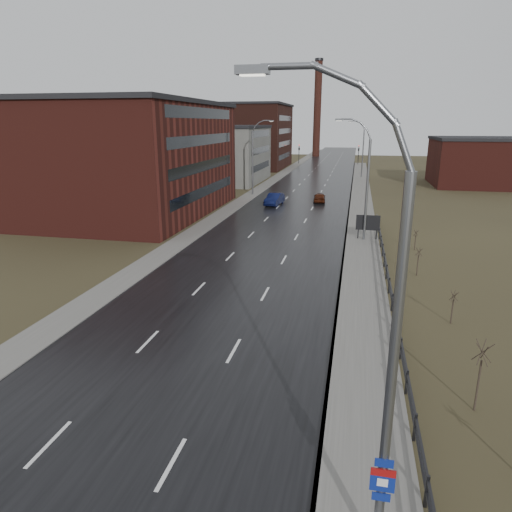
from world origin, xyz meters
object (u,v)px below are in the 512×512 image
at_px(billboard, 368,223).
at_px(car_near, 274,200).
at_px(streetlight_main, 379,347).
at_px(car_far, 320,198).

height_order(billboard, car_near, billboard).
relative_size(streetlight_main, billboard, 4.83).
distance_m(streetlight_main, billboard, 34.51).
height_order(streetlight_main, car_near, streetlight_main).
distance_m(streetlight_main, car_far, 55.80).
height_order(streetlight_main, billboard, streetlight_main).
relative_size(streetlight_main, car_far, 2.96).
relative_size(car_near, car_far, 1.20).
bearing_deg(streetlight_main, car_far, 95.84).
bearing_deg(streetlight_main, billboard, 88.95).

